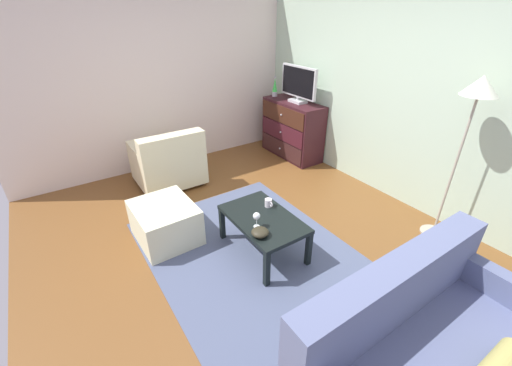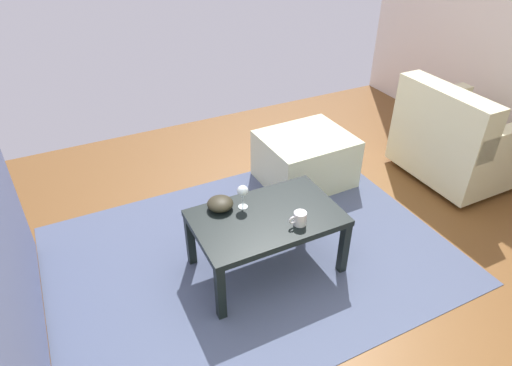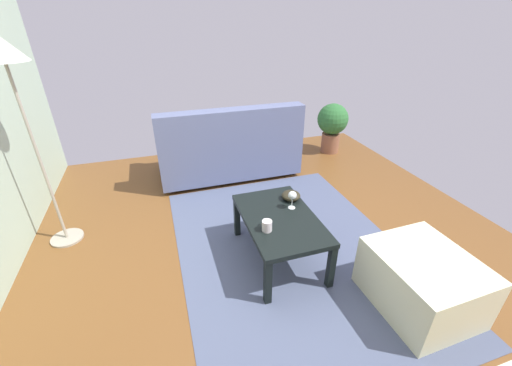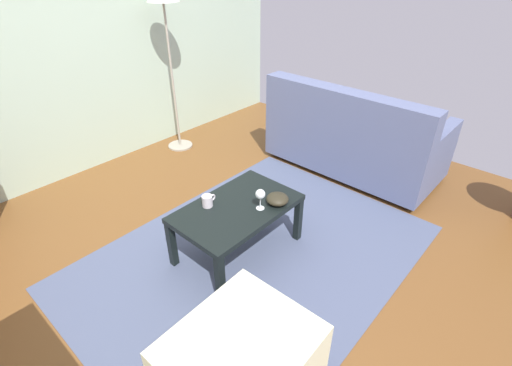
# 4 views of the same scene
# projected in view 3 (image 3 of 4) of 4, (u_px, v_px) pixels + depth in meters

# --- Properties ---
(ground_plane) EXTENTS (5.54, 4.62, 0.05)m
(ground_plane) POSITION_uv_depth(u_px,v_px,m) (278.00, 274.00, 2.60)
(ground_plane) COLOR brown
(area_rug) EXTENTS (2.60, 1.90, 0.01)m
(area_rug) POSITION_uv_depth(u_px,v_px,m) (291.00, 251.00, 2.81)
(area_rug) COLOR #4B5470
(area_rug) RESTS_ON ground_plane
(coffee_table) EXTENTS (0.90, 0.56, 0.42)m
(coffee_table) POSITION_uv_depth(u_px,v_px,m) (280.00, 222.00, 2.56)
(coffee_table) COLOR black
(coffee_table) RESTS_ON ground_plane
(wine_glass) EXTENTS (0.07, 0.07, 0.16)m
(wine_glass) POSITION_uv_depth(u_px,v_px,m) (292.00, 196.00, 2.60)
(wine_glass) COLOR silver
(wine_glass) RESTS_ON coffee_table
(mug) EXTENTS (0.11, 0.08, 0.08)m
(mug) POSITION_uv_depth(u_px,v_px,m) (267.00, 225.00, 2.36)
(mug) COLOR silver
(mug) RESTS_ON coffee_table
(bowl_decorative) EXTENTS (0.16, 0.16, 0.07)m
(bowl_decorative) POSITION_uv_depth(u_px,v_px,m) (291.00, 196.00, 2.76)
(bowl_decorative) COLOR #2C281B
(bowl_decorative) RESTS_ON coffee_table
(couch_large) EXTENTS (0.85, 1.70, 0.92)m
(couch_large) POSITION_uv_depth(u_px,v_px,m) (228.00, 148.00, 3.98)
(couch_large) COLOR #332319
(couch_large) RESTS_ON ground_plane
(ottoman) EXTENTS (0.71, 0.62, 0.42)m
(ottoman) POSITION_uv_depth(u_px,v_px,m) (421.00, 282.00, 2.21)
(ottoman) COLOR beige
(ottoman) RESTS_ON ground_plane
(standing_lamp) EXTENTS (0.32, 0.32, 1.74)m
(standing_lamp) POSITION_uv_depth(u_px,v_px,m) (8.00, 72.00, 2.25)
(standing_lamp) COLOR #A59E8C
(standing_lamp) RESTS_ON ground_plane
(potted_plant) EXTENTS (0.44, 0.44, 0.72)m
(potted_plant) POSITION_uv_depth(u_px,v_px,m) (332.00, 123.00, 4.60)
(potted_plant) COLOR brown
(potted_plant) RESTS_ON ground_plane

